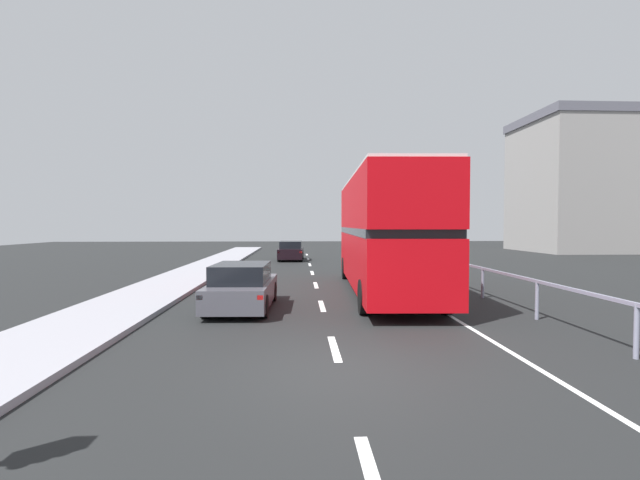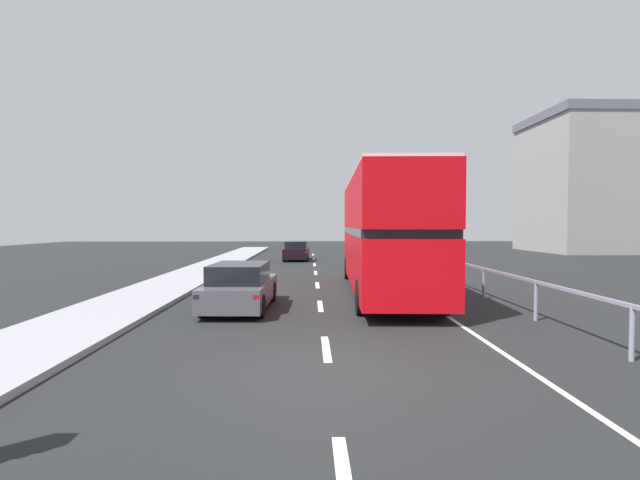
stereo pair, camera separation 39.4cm
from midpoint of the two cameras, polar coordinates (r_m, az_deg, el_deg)
The scene contains 7 objects.
ground_plane at distance 8.22m, azimuth 2.58°, elevation -16.51°, with size 74.61×120.00×0.10m, color black.
lane_paint_markings at distance 16.99m, azimuth 8.18°, elevation -6.68°, with size 3.65×46.00×0.01m.
bridge_side_railing at distance 17.97m, azimuth 18.91°, elevation -3.50°, with size 0.10×42.00×1.07m.
distant_building_block at distance 51.26m, azimuth 35.03°, elevation 6.02°, with size 17.46×10.01×12.93m.
double_decker_bus_red at distance 16.70m, azimuth 8.96°, elevation 1.16°, with size 3.02×11.41×4.33m.
hatchback_car_near at distance 13.66m, azimuth -9.41°, elevation -5.99°, with size 1.92×4.14×1.39m.
sedan_car_ahead at distance 31.81m, azimuth -2.71°, elevation -1.41°, with size 1.85×4.08×1.39m.
Camera 2 is at (-0.35, -7.78, 2.56)m, focal length 24.79 mm.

